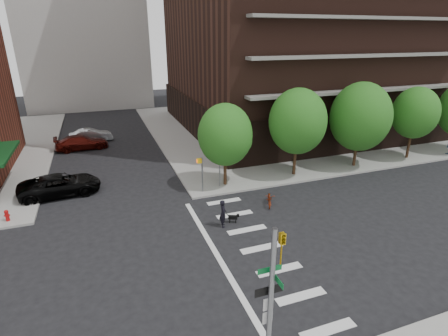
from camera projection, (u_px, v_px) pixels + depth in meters
name	position (u px, v px, depth m)	size (l,w,h in m)	color
ground	(209.00, 259.00, 18.05)	(120.00, 120.00, 0.00)	black
sidewalk_ne	(305.00, 123.00, 45.18)	(39.00, 33.00, 0.15)	gray
crosswalk	(248.00, 251.00, 18.76)	(3.85, 13.00, 0.01)	silver
tree_a	(225.00, 135.00, 25.33)	(4.00, 4.00, 5.90)	#301E11
tree_b	(298.00, 121.00, 27.07)	(4.50, 4.50, 6.65)	#301E11
tree_c	(360.00, 117.00, 29.02)	(5.00, 5.00, 6.80)	#301E11
tree_d	(415.00, 113.00, 30.97)	(4.00, 4.00, 6.20)	#301E11
traffic_signal	(270.00, 329.00, 10.36)	(0.90, 0.75, 6.00)	slate
pedestrian_signal	(206.00, 169.00, 25.07)	(2.18, 0.67, 2.60)	slate
fire_hydrant	(7.00, 215.00, 21.34)	(0.24, 0.24, 0.73)	#A50C0C
parked_car_black	(60.00, 185.00, 25.03)	(5.51, 2.54, 1.53)	black
parked_car_maroon	(82.00, 142.00, 34.98)	(5.02, 2.04, 1.46)	#440D08
parked_car_silver	(91.00, 135.00, 37.42)	(4.36, 1.52, 1.44)	#B5BABF
scooter	(270.00, 199.00, 23.62)	(0.61, 1.76, 0.92)	maroon
dog_walker	(223.00, 213.00, 20.86)	(0.41, 0.63, 1.73)	black
dog	(233.00, 217.00, 21.45)	(0.68, 0.40, 0.58)	black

